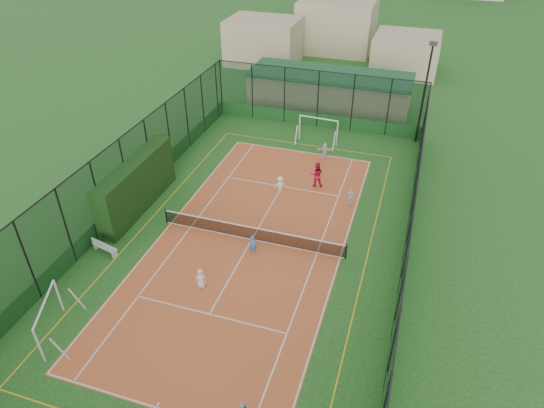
% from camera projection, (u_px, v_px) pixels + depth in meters
% --- Properties ---
extents(ground, '(300.00, 300.00, 0.00)m').
position_uv_depth(ground, '(252.00, 240.00, 29.69)').
color(ground, '#224E1B').
rests_on(ground, ground).
extents(court_slab, '(11.17, 23.97, 0.01)m').
position_uv_depth(court_slab, '(252.00, 240.00, 29.69)').
color(court_slab, '#C6552C').
rests_on(court_slab, ground).
extents(tennis_net, '(11.67, 0.12, 1.06)m').
position_uv_depth(tennis_net, '(252.00, 233.00, 29.39)').
color(tennis_net, black).
rests_on(tennis_net, ground).
extents(perimeter_fence, '(18.12, 34.12, 5.00)m').
position_uv_depth(perimeter_fence, '(251.00, 206.00, 28.28)').
color(perimeter_fence, black).
rests_on(perimeter_fence, ground).
extents(floodlight_ne, '(0.60, 0.26, 8.25)m').
position_uv_depth(floodlight_ne, '(424.00, 94.00, 38.24)').
color(floodlight_ne, black).
rests_on(floodlight_ne, ground).
extents(clubhouse, '(15.20, 7.20, 3.15)m').
position_uv_depth(clubhouse, '(329.00, 89.00, 46.09)').
color(clubhouse, tan).
rests_on(clubhouse, ground).
extents(hedge_left, '(1.18, 7.88, 3.45)m').
position_uv_depth(hedge_left, '(137.00, 185.00, 31.61)').
color(hedge_left, black).
rests_on(hedge_left, ground).
extents(white_bench, '(1.78, 0.86, 0.97)m').
position_uv_depth(white_bench, '(105.00, 246.00, 28.40)').
color(white_bench, white).
rests_on(white_bench, ground).
extents(futsal_goal_near, '(3.36, 2.12, 2.10)m').
position_uv_depth(futsal_goal_near, '(50.00, 319.00, 23.00)').
color(futsal_goal_near, white).
rests_on(futsal_goal_near, ground).
extents(futsal_goal_far, '(3.38, 1.17, 2.14)m').
position_uv_depth(futsal_goal_far, '(318.00, 130.00, 39.87)').
color(futsal_goal_far, white).
rests_on(futsal_goal_far, ground).
extents(child_near_left, '(0.68, 0.56, 1.18)m').
position_uv_depth(child_near_left, '(201.00, 278.00, 25.98)').
color(child_near_left, white).
rests_on(child_near_left, court_slab).
extents(child_near_mid, '(0.55, 0.48, 1.27)m').
position_uv_depth(child_near_mid, '(253.00, 245.00, 28.25)').
color(child_near_mid, '#4477C1').
rests_on(child_near_mid, court_slab).
extents(child_far_left, '(0.94, 0.78, 1.26)m').
position_uv_depth(child_far_left, '(280.00, 185.00, 33.73)').
color(child_far_left, white).
rests_on(child_far_left, court_slab).
extents(child_far_right, '(0.85, 0.50, 1.36)m').
position_uv_depth(child_far_right, '(351.00, 197.00, 32.35)').
color(child_far_right, white).
rests_on(child_far_right, court_slab).
extents(child_far_back, '(1.26, 0.64, 1.30)m').
position_uv_depth(child_far_back, '(325.00, 151.00, 37.79)').
color(child_far_back, silver).
rests_on(child_far_back, court_slab).
extents(coach, '(1.06, 0.91, 1.88)m').
position_uv_depth(coach, '(317.00, 174.00, 34.26)').
color(coach, red).
rests_on(coach, court_slab).
extents(tennis_balls, '(3.42, 1.36, 0.07)m').
position_uv_depth(tennis_balls, '(273.00, 230.00, 30.44)').
color(tennis_balls, '#CCE033').
rests_on(tennis_balls, court_slab).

